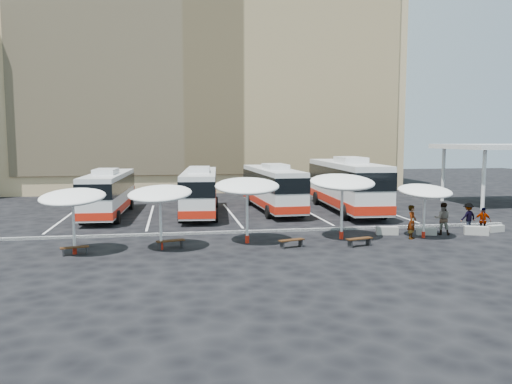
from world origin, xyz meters
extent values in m
plane|color=black|center=(0.00, 0.00, 0.00)|extent=(120.00, 120.00, 0.00)
cube|color=tan|center=(0.00, 32.00, 12.50)|extent=(42.00, 18.00, 25.00)
cube|color=tan|center=(0.00, 22.90, 12.00)|extent=(40.00, 0.30, 20.00)
cube|color=silver|center=(24.00, 10.00, 5.00)|extent=(10.00, 8.00, 0.40)
cylinder|color=silver|center=(20.00, 7.00, 2.40)|extent=(0.30, 0.30, 4.80)
cylinder|color=silver|center=(20.00, 13.00, 2.40)|extent=(0.30, 0.30, 4.80)
cube|color=black|center=(0.00, 0.50, 0.07)|extent=(34.00, 0.25, 0.15)
cube|color=white|center=(-12.00, 8.00, 0.01)|extent=(0.15, 12.00, 0.01)
cube|color=white|center=(-6.00, 8.00, 0.01)|extent=(0.15, 12.00, 0.01)
cube|color=white|center=(0.00, 8.00, 0.01)|extent=(0.15, 12.00, 0.01)
cube|color=white|center=(6.00, 8.00, 0.01)|extent=(0.15, 12.00, 0.01)
cube|color=white|center=(12.00, 8.00, 0.01)|extent=(0.15, 12.00, 0.01)
cube|color=silver|center=(-8.98, 8.74, 1.79)|extent=(2.85, 11.10, 2.75)
cube|color=black|center=(-8.98, 8.74, 2.34)|extent=(2.91, 11.15, 1.01)
cube|color=red|center=(-8.98, 8.74, 0.78)|extent=(2.91, 11.15, 0.50)
cube|color=red|center=(-8.70, 14.23, 1.10)|extent=(2.35, 0.30, 1.28)
cube|color=silver|center=(-9.02, 7.83, 3.34)|extent=(1.60, 2.82, 0.37)
cylinder|color=black|center=(-9.96, 12.01, 0.46)|extent=(0.37, 0.93, 0.92)
cylinder|color=black|center=(-7.67, 11.89, 0.46)|extent=(0.37, 0.93, 0.92)
cylinder|color=black|center=(-10.31, 5.14, 0.46)|extent=(0.37, 0.93, 0.92)
cylinder|color=black|center=(-8.02, 5.03, 0.46)|extent=(0.37, 0.93, 0.92)
cube|color=silver|center=(-2.35, 8.50, 1.84)|extent=(3.37, 11.47, 2.83)
cube|color=black|center=(-2.35, 8.50, 2.40)|extent=(3.43, 11.53, 1.04)
cube|color=red|center=(-2.35, 8.50, 0.80)|extent=(3.43, 11.53, 0.52)
cube|color=red|center=(-1.83, 14.12, 1.13)|extent=(2.42, 0.41, 1.32)
cube|color=silver|center=(-2.43, 7.56, 3.44)|extent=(1.76, 2.95, 0.38)
cylinder|color=black|center=(-3.22, 11.89, 0.47)|extent=(0.41, 0.97, 0.94)
cylinder|color=black|center=(-0.87, 11.67, 0.47)|extent=(0.41, 0.97, 0.94)
cylinder|color=black|center=(-3.86, 4.85, 0.47)|extent=(0.41, 0.97, 0.94)
cylinder|color=black|center=(-1.51, 4.64, 0.47)|extent=(0.41, 0.97, 0.94)
cube|color=silver|center=(3.40, 9.51, 1.89)|extent=(2.89, 11.74, 2.91)
cube|color=black|center=(3.40, 9.51, 2.48)|extent=(2.95, 11.80, 1.07)
cube|color=red|center=(3.40, 9.51, 0.83)|extent=(2.95, 11.80, 0.53)
cube|color=red|center=(3.17, 15.33, 1.16)|extent=(2.49, 0.29, 1.36)
cube|color=silver|center=(3.44, 8.54, 3.54)|extent=(1.67, 2.97, 0.39)
cylinder|color=black|center=(2.05, 12.86, 0.49)|extent=(0.38, 0.98, 0.97)
cylinder|color=black|center=(4.48, 12.95, 0.49)|extent=(0.38, 0.98, 0.97)
cylinder|color=black|center=(2.34, 5.58, 0.49)|extent=(0.38, 0.98, 0.97)
cylinder|color=black|center=(4.77, 5.68, 0.49)|extent=(0.38, 0.98, 0.97)
cube|color=silver|center=(9.06, 8.38, 2.17)|extent=(3.49, 13.50, 3.34)
cube|color=black|center=(9.06, 8.38, 2.84)|extent=(3.56, 13.57, 1.23)
cube|color=red|center=(9.06, 8.38, 0.95)|extent=(3.56, 13.57, 0.61)
cube|color=red|center=(9.41, 15.05, 1.34)|extent=(2.86, 0.37, 1.56)
cube|color=silver|center=(9.00, 7.27, 4.07)|extent=(1.96, 3.43, 0.45)
cylinder|color=black|center=(7.87, 12.35, 0.56)|extent=(0.45, 1.13, 1.11)
cylinder|color=black|center=(10.66, 12.20, 0.56)|extent=(0.45, 1.13, 1.11)
cylinder|color=black|center=(7.43, 4.00, 0.56)|extent=(0.45, 1.13, 1.11)
cylinder|color=black|center=(10.21, 3.85, 0.56)|extent=(0.45, 1.13, 1.11)
cylinder|color=silver|center=(-9.17, -3.61, 1.39)|extent=(0.15, 0.15, 2.78)
cylinder|color=red|center=(-9.17, -3.61, 0.19)|extent=(0.24, 0.24, 0.37)
ellipsoid|color=white|center=(-9.17, -3.61, 2.83)|extent=(3.66, 3.69, 0.95)
cylinder|color=silver|center=(-4.99, -3.32, 1.42)|extent=(0.17, 0.17, 2.85)
cylinder|color=red|center=(-4.99, -3.32, 0.19)|extent=(0.26, 0.26, 0.38)
ellipsoid|color=white|center=(-4.99, -3.32, 2.89)|extent=(4.07, 4.10, 0.98)
cylinder|color=silver|center=(-0.40, -2.44, 1.54)|extent=(0.16, 0.16, 3.07)
cylinder|color=red|center=(-0.40, -2.44, 0.20)|extent=(0.24, 0.24, 0.41)
ellipsoid|color=white|center=(-0.40, -2.44, 3.13)|extent=(3.79, 3.83, 1.05)
cylinder|color=silver|center=(5.02, -2.24, 1.59)|extent=(0.15, 0.15, 3.19)
cylinder|color=red|center=(5.02, -2.24, 0.21)|extent=(0.24, 0.24, 0.42)
ellipsoid|color=white|center=(5.02, -2.24, 3.24)|extent=(3.73, 3.77, 1.09)
cylinder|color=silver|center=(9.77, -2.68, 1.33)|extent=(0.13, 0.13, 2.65)
cylinder|color=red|center=(9.77, -2.68, 0.18)|extent=(0.20, 0.20, 0.35)
ellipsoid|color=white|center=(9.77, -2.68, 2.70)|extent=(3.05, 3.09, 0.91)
cube|color=black|center=(-9.13, -3.84, 0.38)|extent=(1.39, 0.69, 0.05)
cube|color=black|center=(-9.64, -3.98, 0.18)|extent=(0.14, 0.34, 0.36)
cube|color=black|center=(-8.61, -3.70, 0.18)|extent=(0.14, 0.34, 0.36)
cube|color=black|center=(-4.51, -3.18, 0.42)|extent=(1.51, 0.77, 0.06)
cube|color=black|center=(-5.07, -3.34, 0.19)|extent=(0.16, 0.37, 0.39)
cube|color=black|center=(-3.95, -3.02, 0.19)|extent=(0.16, 0.37, 0.39)
cube|color=black|center=(1.70, -3.97, 0.40)|extent=(1.45, 0.79, 0.06)
cube|color=black|center=(1.17, -4.15, 0.19)|extent=(0.16, 0.36, 0.37)
cube|color=black|center=(2.23, -3.80, 0.19)|extent=(0.16, 0.36, 0.37)
cube|color=black|center=(5.29, -4.30, 0.42)|extent=(1.52, 0.78, 0.06)
cube|color=black|center=(4.72, -4.46, 0.20)|extent=(0.16, 0.37, 0.39)
cube|color=black|center=(5.85, -4.14, 0.20)|extent=(0.16, 0.37, 0.39)
cube|color=gray|center=(8.12, -1.45, 0.24)|extent=(1.32, 0.71, 0.47)
cube|color=gray|center=(10.38, -1.93, 0.21)|extent=(1.18, 0.69, 0.42)
cube|color=gray|center=(13.30, -2.38, 0.25)|extent=(1.41, 0.95, 0.50)
cube|color=gray|center=(15.00, -1.75, 0.21)|extent=(1.15, 0.58, 0.41)
imported|color=black|center=(8.96, -2.87, 0.96)|extent=(0.80, 0.83, 1.92)
imported|color=black|center=(11.36, -2.02, 0.96)|extent=(1.15, 1.06, 1.91)
imported|color=black|center=(13.85, -2.13, 0.79)|extent=(0.99, 0.77, 1.57)
imported|color=black|center=(13.71, -0.86, 0.85)|extent=(1.22, 0.89, 1.70)
camera|label=1|loc=(-4.37, -28.83, 5.62)|focal=35.00mm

